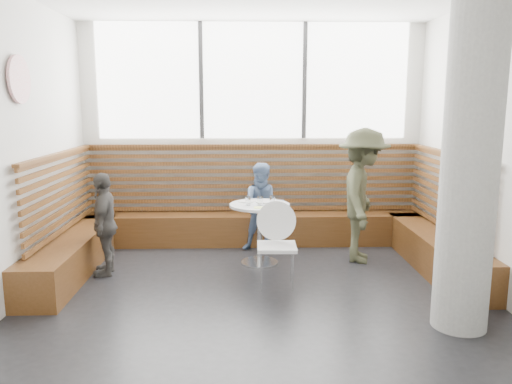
{
  "coord_description": "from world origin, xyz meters",
  "views": [
    {
      "loc": [
        -0.18,
        -4.92,
        2.06
      ],
      "look_at": [
        0.0,
        1.0,
        1.0
      ],
      "focal_mm": 35.0,
      "sensor_mm": 36.0,
      "label": 1
    }
  ],
  "objects_px": {
    "cafe_table": "(260,221)",
    "cafe_chair": "(276,237)",
    "concrete_column": "(471,156)",
    "child_back": "(264,207)",
    "adult_man": "(363,196)",
    "child_left": "(105,224)"
  },
  "relations": [
    {
      "from": "cafe_table",
      "to": "cafe_chair",
      "type": "height_order",
      "value": "cafe_chair"
    },
    {
      "from": "concrete_column",
      "to": "cafe_table",
      "type": "distance_m",
      "value": 2.81
    },
    {
      "from": "cafe_table",
      "to": "child_back",
      "type": "bearing_deg",
      "value": 82.46
    },
    {
      "from": "cafe_table",
      "to": "cafe_chair",
      "type": "distance_m",
      "value": 0.77
    },
    {
      "from": "adult_man",
      "to": "child_back",
      "type": "bearing_deg",
      "value": 84.88
    },
    {
      "from": "adult_man",
      "to": "child_left",
      "type": "bearing_deg",
      "value": 113.79
    },
    {
      "from": "concrete_column",
      "to": "child_left",
      "type": "distance_m",
      "value": 4.11
    },
    {
      "from": "cafe_chair",
      "to": "child_left",
      "type": "distance_m",
      "value": 2.09
    },
    {
      "from": "cafe_table",
      "to": "child_back",
      "type": "relative_size",
      "value": 0.64
    },
    {
      "from": "concrete_column",
      "to": "cafe_chair",
      "type": "height_order",
      "value": "concrete_column"
    },
    {
      "from": "concrete_column",
      "to": "cafe_table",
      "type": "relative_size",
      "value": 4.05
    },
    {
      "from": "cafe_table",
      "to": "child_left",
      "type": "distance_m",
      "value": 1.91
    },
    {
      "from": "child_back",
      "to": "cafe_table",
      "type": "bearing_deg",
      "value": -97.92
    },
    {
      "from": "child_left",
      "to": "child_back",
      "type": "bearing_deg",
      "value": 109.75
    },
    {
      "from": "cafe_chair",
      "to": "adult_man",
      "type": "relative_size",
      "value": 0.54
    },
    {
      "from": "concrete_column",
      "to": "child_back",
      "type": "relative_size",
      "value": 2.57
    },
    {
      "from": "adult_man",
      "to": "child_left",
      "type": "xyz_separation_m",
      "value": [
        -3.23,
        -0.43,
        -0.25
      ]
    },
    {
      "from": "cafe_chair",
      "to": "child_back",
      "type": "xyz_separation_m",
      "value": [
        -0.09,
        1.34,
        0.06
      ]
    },
    {
      "from": "child_back",
      "to": "child_left",
      "type": "bearing_deg",
      "value": -155.11
    },
    {
      "from": "child_back",
      "to": "adult_man",
      "type": "bearing_deg",
      "value": -21.71
    },
    {
      "from": "cafe_table",
      "to": "adult_man",
      "type": "height_order",
      "value": "adult_man"
    },
    {
      "from": "cafe_chair",
      "to": "child_back",
      "type": "bearing_deg",
      "value": 95.38
    }
  ]
}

